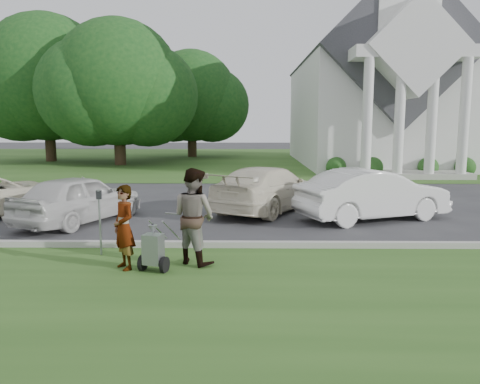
{
  "coord_description": "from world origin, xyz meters",
  "views": [
    {
      "loc": [
        0.57,
        -9.77,
        2.8
      ],
      "look_at": [
        0.45,
        0.0,
        1.37
      ],
      "focal_mm": 35.0,
      "sensor_mm": 36.0,
      "label": 1
    }
  ],
  "objects_px": {
    "tree_back": "(191,100)",
    "person_left": "(124,228)",
    "car_d": "(373,195)",
    "parking_meter_near": "(100,214)",
    "striping_cart": "(154,250)",
    "tree_far": "(47,84)",
    "church": "(369,77)",
    "car_c": "(268,189)",
    "tree_left": "(118,89)",
    "car_b": "(79,198)",
    "person_right": "(194,217)"
  },
  "relations": [
    {
      "from": "tree_back",
      "to": "person_left",
      "type": "distance_m",
      "value": 31.37
    },
    {
      "from": "tree_far",
      "to": "car_c",
      "type": "relative_size",
      "value": 2.35
    },
    {
      "from": "parking_meter_near",
      "to": "car_c",
      "type": "height_order",
      "value": "car_c"
    },
    {
      "from": "tree_back",
      "to": "person_left",
      "type": "height_order",
      "value": "tree_back"
    },
    {
      "from": "church",
      "to": "striping_cart",
      "type": "height_order",
      "value": "church"
    },
    {
      "from": "church",
      "to": "car_c",
      "type": "height_order",
      "value": "church"
    },
    {
      "from": "tree_back",
      "to": "parking_meter_near",
      "type": "distance_m",
      "value": 30.38
    },
    {
      "from": "car_d",
      "to": "person_left",
      "type": "bearing_deg",
      "value": 106.94
    },
    {
      "from": "church",
      "to": "car_c",
      "type": "relative_size",
      "value": 4.86
    },
    {
      "from": "car_d",
      "to": "parking_meter_near",
      "type": "bearing_deg",
      "value": 98.09
    },
    {
      "from": "tree_left",
      "to": "person_right",
      "type": "relative_size",
      "value": 5.53
    },
    {
      "from": "tree_left",
      "to": "car_b",
      "type": "bearing_deg",
      "value": -78.39
    },
    {
      "from": "striping_cart",
      "to": "parking_meter_near",
      "type": "xyz_separation_m",
      "value": [
        -1.34,
        1.08,
        0.48
      ]
    },
    {
      "from": "parking_meter_near",
      "to": "person_left",
      "type": "bearing_deg",
      "value": -51.14
    },
    {
      "from": "person_left",
      "to": "car_d",
      "type": "distance_m",
      "value": 7.74
    },
    {
      "from": "person_right",
      "to": "car_d",
      "type": "height_order",
      "value": "person_right"
    },
    {
      "from": "tree_left",
      "to": "car_d",
      "type": "relative_size",
      "value": 2.35
    },
    {
      "from": "person_left",
      "to": "car_c",
      "type": "height_order",
      "value": "person_left"
    },
    {
      "from": "parking_meter_near",
      "to": "car_d",
      "type": "bearing_deg",
      "value": 29.74
    },
    {
      "from": "person_left",
      "to": "tree_back",
      "type": "bearing_deg",
      "value": 144.84
    },
    {
      "from": "car_d",
      "to": "tree_back",
      "type": "bearing_deg",
      "value": -4.09
    },
    {
      "from": "striping_cart",
      "to": "car_d",
      "type": "bearing_deg",
      "value": 58.68
    },
    {
      "from": "person_left",
      "to": "parking_meter_near",
      "type": "distance_m",
      "value": 1.21
    },
    {
      "from": "tree_back",
      "to": "person_right",
      "type": "xyz_separation_m",
      "value": [
        3.55,
        -30.64,
        -3.77
      ]
    },
    {
      "from": "parking_meter_near",
      "to": "tree_left",
      "type": "bearing_deg",
      "value": 103.96
    },
    {
      "from": "person_left",
      "to": "striping_cart",
      "type": "bearing_deg",
      "value": 37.47
    },
    {
      "from": "tree_left",
      "to": "parking_meter_near",
      "type": "distance_m",
      "value": 23.16
    },
    {
      "from": "church",
      "to": "striping_cart",
      "type": "relative_size",
      "value": 21.26
    },
    {
      "from": "church",
      "to": "car_b",
      "type": "xyz_separation_m",
      "value": [
        -13.16,
        -19.86,
        -5.24
      ]
    },
    {
      "from": "tree_left",
      "to": "car_d",
      "type": "bearing_deg",
      "value": -55.97
    },
    {
      "from": "person_left",
      "to": "tree_far",
      "type": "bearing_deg",
      "value": 165.9
    },
    {
      "from": "person_right",
      "to": "car_d",
      "type": "relative_size",
      "value": 0.43
    },
    {
      "from": "tree_left",
      "to": "person_left",
      "type": "xyz_separation_m",
      "value": [
        6.25,
        -23.04,
        -4.29
      ]
    },
    {
      "from": "tree_back",
      "to": "car_d",
      "type": "distance_m",
      "value": 27.78
    },
    {
      "from": "tree_far",
      "to": "car_d",
      "type": "bearing_deg",
      "value": -49.22
    },
    {
      "from": "tree_left",
      "to": "car_b",
      "type": "height_order",
      "value": "tree_left"
    },
    {
      "from": "tree_far",
      "to": "car_b",
      "type": "relative_size",
      "value": 2.85
    },
    {
      "from": "tree_far",
      "to": "tree_back",
      "type": "height_order",
      "value": "tree_far"
    },
    {
      "from": "striping_cart",
      "to": "person_left",
      "type": "distance_m",
      "value": 0.72
    },
    {
      "from": "church",
      "to": "tree_far",
      "type": "xyz_separation_m",
      "value": [
        -23.01,
        1.87,
        -0.25
      ]
    },
    {
      "from": "tree_far",
      "to": "striping_cart",
      "type": "height_order",
      "value": "tree_far"
    },
    {
      "from": "person_left",
      "to": "parking_meter_near",
      "type": "relative_size",
      "value": 1.14
    },
    {
      "from": "tree_left",
      "to": "tree_far",
      "type": "height_order",
      "value": "tree_far"
    },
    {
      "from": "car_b",
      "to": "tree_back",
      "type": "bearing_deg",
      "value": -66.77
    },
    {
      "from": "parking_meter_near",
      "to": "car_c",
      "type": "distance_m",
      "value": 6.5
    },
    {
      "from": "car_b",
      "to": "car_d",
      "type": "distance_m",
      "value": 8.47
    },
    {
      "from": "tree_left",
      "to": "person_right",
      "type": "distance_m",
      "value": 24.22
    },
    {
      "from": "tree_back",
      "to": "car_c",
      "type": "distance_m",
      "value": 25.71
    },
    {
      "from": "church",
      "to": "tree_back",
      "type": "relative_size",
      "value": 2.51
    },
    {
      "from": "tree_far",
      "to": "car_c",
      "type": "distance_m",
      "value": 25.54
    }
  ]
}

